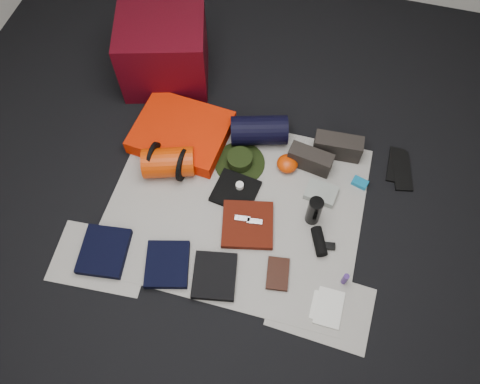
% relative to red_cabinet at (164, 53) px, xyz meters
% --- Properties ---
extents(floor, '(4.50, 4.50, 0.02)m').
position_rel_red_cabinet_xyz_m(floor, '(0.78, -0.92, -0.26)').
color(floor, black).
rests_on(floor, ground).
extents(newspaper_mat, '(1.60, 1.30, 0.01)m').
position_rel_red_cabinet_xyz_m(newspaper_mat, '(0.78, -0.92, -0.25)').
color(newspaper_mat, beige).
rests_on(newspaper_mat, floor).
extents(newspaper_sheet_front_left, '(0.61, 0.44, 0.00)m').
position_rel_red_cabinet_xyz_m(newspaper_sheet_front_left, '(0.08, -1.47, -0.25)').
color(newspaper_sheet_front_left, beige).
rests_on(newspaper_sheet_front_left, floor).
extents(newspaper_sheet_front_right, '(0.60, 0.43, 0.00)m').
position_rel_red_cabinet_xyz_m(newspaper_sheet_front_right, '(1.43, -1.42, -0.25)').
color(newspaper_sheet_front_right, beige).
rests_on(newspaper_sheet_front_right, floor).
extents(red_cabinet, '(0.72, 0.65, 0.50)m').
position_rel_red_cabinet_xyz_m(red_cabinet, '(0.00, 0.00, 0.00)').
color(red_cabinet, '#46050E').
rests_on(red_cabinet, floor).
extents(sleeping_pad, '(0.66, 0.56, 0.11)m').
position_rel_red_cabinet_xyz_m(sleeping_pad, '(0.28, -0.50, -0.19)').
color(sleeping_pad, red).
rests_on(sleeping_pad, newspaper_mat).
extents(stuff_sack, '(0.38, 0.29, 0.20)m').
position_rel_red_cabinet_xyz_m(stuff_sack, '(0.28, -0.78, -0.15)').
color(stuff_sack, '#C93303').
rests_on(stuff_sack, newspaper_mat).
extents(sack_strap_left, '(0.02, 0.22, 0.22)m').
position_rel_red_cabinet_xyz_m(sack_strap_left, '(0.18, -0.78, -0.14)').
color(sack_strap_left, black).
rests_on(sack_strap_left, newspaper_mat).
extents(sack_strap_right, '(0.03, 0.22, 0.22)m').
position_rel_red_cabinet_xyz_m(sack_strap_right, '(0.38, -0.78, -0.14)').
color(sack_strap_right, black).
rests_on(sack_strap_right, newspaper_mat).
extents(navy_duffel, '(0.42, 0.30, 0.20)m').
position_rel_red_cabinet_xyz_m(navy_duffel, '(0.80, -0.38, -0.14)').
color(navy_duffel, black).
rests_on(navy_duffel, newspaper_mat).
extents(boonie_brim, '(0.43, 0.43, 0.01)m').
position_rel_red_cabinet_xyz_m(boonie_brim, '(0.72, -0.60, -0.24)').
color(boonie_brim, black).
rests_on(boonie_brim, newspaper_mat).
extents(boonie_crown, '(0.17, 0.17, 0.08)m').
position_rel_red_cabinet_xyz_m(boonie_crown, '(0.72, -0.60, -0.20)').
color(boonie_crown, black).
rests_on(boonie_crown, boonie_brim).
extents(hiking_boot_left, '(0.30, 0.15, 0.15)m').
position_rel_red_cabinet_xyz_m(hiking_boot_left, '(1.18, -0.50, -0.17)').
color(hiking_boot_left, black).
rests_on(hiking_boot_left, newspaper_mat).
extents(hiking_boot_right, '(0.32, 0.14, 0.16)m').
position_rel_red_cabinet_xyz_m(hiking_boot_right, '(1.33, -0.35, -0.16)').
color(hiking_boot_right, black).
rests_on(hiking_boot_right, newspaper_mat).
extents(flip_flop_left, '(0.17, 0.32, 0.02)m').
position_rel_red_cabinet_xyz_m(flip_flop_left, '(1.79, -0.38, -0.24)').
color(flip_flop_left, black).
rests_on(flip_flop_left, floor).
extents(flip_flop_right, '(0.10, 0.28, 0.02)m').
position_rel_red_cabinet_xyz_m(flip_flop_right, '(1.74, -0.34, -0.24)').
color(flip_flop_right, black).
rests_on(flip_flop_right, floor).
extents(trousers_navy_a, '(0.31, 0.35, 0.05)m').
position_rel_red_cabinet_xyz_m(trousers_navy_a, '(0.09, -1.44, -0.22)').
color(trousers_navy_a, black).
rests_on(trousers_navy_a, newspaper_mat).
extents(trousers_navy_b, '(0.32, 0.34, 0.05)m').
position_rel_red_cabinet_xyz_m(trousers_navy_b, '(0.49, -1.42, -0.22)').
color(trousers_navy_b, black).
rests_on(trousers_navy_b, newspaper_mat).
extents(trousers_charcoal, '(0.30, 0.33, 0.04)m').
position_rel_red_cabinet_xyz_m(trousers_charcoal, '(0.78, -1.41, -0.22)').
color(trousers_charcoal, black).
rests_on(trousers_charcoal, newspaper_mat).
extents(black_tshirt, '(0.31, 0.29, 0.03)m').
position_rel_red_cabinet_xyz_m(black_tshirt, '(0.75, -0.83, -0.23)').
color(black_tshirt, black).
rests_on(black_tshirt, newspaper_mat).
extents(red_shirt, '(0.38, 0.38, 0.04)m').
position_rel_red_cabinet_xyz_m(red_shirt, '(0.89, -1.04, -0.22)').
color(red_shirt, '#4F1308').
rests_on(red_shirt, newspaper_mat).
extents(orange_stuff_sack, '(0.15, 0.15, 0.09)m').
position_rel_red_cabinet_xyz_m(orange_stuff_sack, '(1.03, -0.55, -0.20)').
color(orange_stuff_sack, '#C93303').
rests_on(orange_stuff_sack, newspaper_mat).
extents(first_aid_pouch, '(0.21, 0.17, 0.05)m').
position_rel_red_cabinet_xyz_m(first_aid_pouch, '(1.29, -0.70, -0.22)').
color(first_aid_pouch, gray).
rests_on(first_aid_pouch, newspaper_mat).
extents(water_bottle, '(0.11, 0.11, 0.23)m').
position_rel_red_cabinet_xyz_m(water_bottle, '(1.27, -0.88, -0.13)').
color(water_bottle, black).
rests_on(water_bottle, newspaper_mat).
extents(speaker, '(0.13, 0.19, 0.07)m').
position_rel_red_cabinet_xyz_m(speaker, '(1.34, -1.04, -0.21)').
color(speaker, black).
rests_on(speaker, newspaper_mat).
extents(compact_camera, '(0.10, 0.06, 0.04)m').
position_rel_red_cabinet_xyz_m(compact_camera, '(1.28, -0.69, -0.23)').
color(compact_camera, silver).
rests_on(compact_camera, newspaper_mat).
extents(cyan_case, '(0.11, 0.09, 0.03)m').
position_rel_red_cabinet_xyz_m(cyan_case, '(1.53, -0.55, -0.23)').
color(cyan_case, '#106D9B').
rests_on(cyan_case, newspaper_mat).
extents(toiletry_purple, '(0.04, 0.04, 0.10)m').
position_rel_red_cabinet_xyz_m(toiletry_purple, '(1.53, -1.24, -0.19)').
color(toiletry_purple, '#3F226D').
rests_on(toiletry_purple, newspaper_mat).
extents(toiletry_clear, '(0.03, 0.03, 0.08)m').
position_rel_red_cabinet_xyz_m(toiletry_clear, '(1.53, -1.24, -0.20)').
color(toiletry_clear, silver).
rests_on(toiletry_clear, newspaper_mat).
extents(paperback_book, '(0.16, 0.22, 0.03)m').
position_rel_red_cabinet_xyz_m(paperback_book, '(1.14, -1.30, -0.23)').
color(paperback_book, black).
rests_on(paperback_book, newspaper_mat).
extents(map_booklet, '(0.16, 0.23, 0.01)m').
position_rel_red_cabinet_xyz_m(map_booklet, '(1.47, -1.42, -0.24)').
color(map_booklet, silver).
rests_on(map_booklet, newspaper_mat).
extents(map_printout, '(0.14, 0.17, 0.01)m').
position_rel_red_cabinet_xyz_m(map_printout, '(1.44, -1.42, -0.24)').
color(map_printout, silver).
rests_on(map_printout, newspaper_mat).
extents(sunglasses, '(0.12, 0.06, 0.03)m').
position_rel_red_cabinet_xyz_m(sunglasses, '(1.39, -1.05, -0.23)').
color(sunglasses, black).
rests_on(sunglasses, newspaper_mat).
extents(key_cluster, '(0.09, 0.09, 0.01)m').
position_rel_red_cabinet_xyz_m(key_cluster, '(0.19, -1.52, -0.24)').
color(key_cluster, silver).
rests_on(key_cluster, newspaper_mat).
extents(tape_roll, '(0.05, 0.05, 0.04)m').
position_rel_red_cabinet_xyz_m(tape_roll, '(0.77, -0.80, -0.20)').
color(tape_roll, white).
rests_on(tape_roll, black_tshirt).
extents(energy_bar_a, '(0.10, 0.05, 0.01)m').
position_rel_red_cabinet_xyz_m(energy_bar_a, '(0.85, -1.02, -0.19)').
color(energy_bar_a, silver).
rests_on(energy_bar_a, red_shirt).
extents(energy_bar_b, '(0.10, 0.05, 0.01)m').
position_rel_red_cabinet_xyz_m(energy_bar_b, '(0.93, -1.02, -0.19)').
color(energy_bar_b, silver).
rests_on(energy_bar_b, red_shirt).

